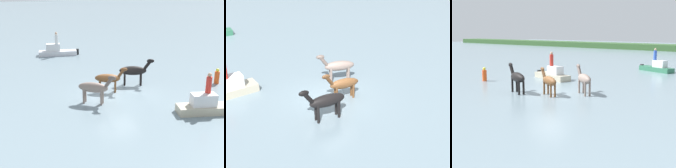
{
  "view_description": "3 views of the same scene",
  "coord_description": "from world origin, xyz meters",
  "views": [
    {
      "loc": [
        7.09,
        18.77,
        7.5
      ],
      "look_at": [
        0.49,
        0.1,
        0.77
      ],
      "focal_mm": 51.16,
      "sensor_mm": 36.0,
      "label": 1
    },
    {
      "loc": [
        -11.75,
        -11.15,
        9.21
      ],
      "look_at": [
        0.6,
        -0.12,
        0.73
      ],
      "focal_mm": 51.96,
      "sensor_mm": 36.0,
      "label": 2
    },
    {
      "loc": [
        13.84,
        -15.48,
        4.17
      ],
      "look_at": [
        0.83,
        0.5,
        0.64
      ],
      "focal_mm": 50.79,
      "sensor_mm": 36.0,
      "label": 3
    }
  ],
  "objects": [
    {
      "name": "person_helmsman_aft",
      "position": [
        -3.78,
        4.49,
        1.72
      ],
      "size": [
        0.32,
        0.32,
        1.19
      ],
      "color": "red",
      "rests_on": "boat_launch_far"
    },
    {
      "name": "boat_launch_far",
      "position": [
        -3.84,
        4.68,
        0.3
      ],
      "size": [
        4.15,
        1.98,
        1.32
      ],
      "rotation": [
        0.0,
        0.0,
        6.04
      ],
      "color": "#B7AD93",
      "rests_on": "ground_plane"
    },
    {
      "name": "ground_plane",
      "position": [
        0.0,
        0.0,
        0.0
      ],
      "size": [
        175.14,
        175.14,
        0.0
      ],
      "primitive_type": "plane",
      "color": "gray"
    },
    {
      "name": "boat_motor_center",
      "position": [
        1.02,
        15.13,
        0.3
      ],
      "size": [
        3.97,
        2.23,
        1.31
      ],
      "rotation": [
        0.0,
        0.0,
        5.95
      ],
      "color": "#2D6B4C",
      "rests_on": "ground_plane"
    },
    {
      "name": "buoy_channel_marker",
      "position": [
        -7.54,
        0.39,
        0.51
      ],
      "size": [
        0.36,
        0.36,
        1.14
      ],
      "color": "#E54C19",
      "rests_on": "ground_plane"
    },
    {
      "name": "person_watcher_seated",
      "position": [
        0.82,
        15.07,
        1.71
      ],
      "size": [
        0.32,
        0.32,
        1.19
      ],
      "color": "#2D51B2",
      "rests_on": "boat_motor_center"
    },
    {
      "name": "horse_rear_stallion",
      "position": [
        0.47,
        -0.6,
        0.95
      ],
      "size": [
        2.16,
        1.21,
        1.72
      ],
      "rotation": [
        0.0,
        0.0,
        2.73
      ],
      "color": "brown",
      "rests_on": "ground_plane"
    },
    {
      "name": "horse_gray_outer",
      "position": [
        1.99,
        1.12,
        1.03
      ],
      "size": [
        2.2,
        1.66,
        1.87
      ],
      "rotation": [
        0.0,
        0.0,
        2.55
      ],
      "color": "gray",
      "rests_on": "ground_plane"
    },
    {
      "name": "horse_lead",
      "position": [
        -1.69,
        -1.34,
        1.06
      ],
      "size": [
        2.45,
        1.24,
        1.93
      ],
      "rotation": [
        0.0,
        0.0,
        2.78
      ],
      "color": "black",
      "rests_on": "ground_plane"
    }
  ]
}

